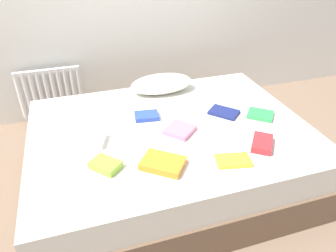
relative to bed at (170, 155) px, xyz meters
name	(u,v)px	position (x,y,z in m)	size (l,w,h in m)	color
ground_plane	(170,179)	(0.00, 0.00, -0.25)	(8.00, 8.00, 0.00)	#7F6651
bed	(170,155)	(0.00, 0.00, 0.00)	(2.00, 1.50, 0.50)	brown
radiator	(51,93)	(-0.85, 1.20, 0.08)	(0.61, 0.04, 0.50)	white
pillow	(162,84)	(0.11, 0.57, 0.33)	(0.54, 0.27, 0.15)	white
textbook_blue	(147,116)	(-0.13, 0.18, 0.27)	(0.18, 0.13, 0.03)	#2847B7
textbook_white	(91,140)	(-0.56, -0.02, 0.27)	(0.19, 0.16, 0.04)	white
textbook_orange	(163,163)	(-0.17, -0.40, 0.27)	(0.25, 0.18, 0.04)	orange
textbook_green	(260,115)	(0.70, -0.06, 0.26)	(0.19, 0.16, 0.02)	green
textbook_lime	(106,165)	(-0.50, -0.31, 0.27)	(0.17, 0.12, 0.04)	#8CC638
textbook_navy	(224,112)	(0.46, 0.06, 0.26)	(0.21, 0.15, 0.02)	navy
textbook_pink	(180,130)	(0.05, -0.08, 0.27)	(0.18, 0.18, 0.03)	pink
textbook_red	(262,143)	(0.50, -0.40, 0.28)	(0.20, 0.12, 0.05)	red
textbook_yellow	(233,161)	(0.25, -0.49, 0.26)	(0.21, 0.13, 0.02)	yellow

